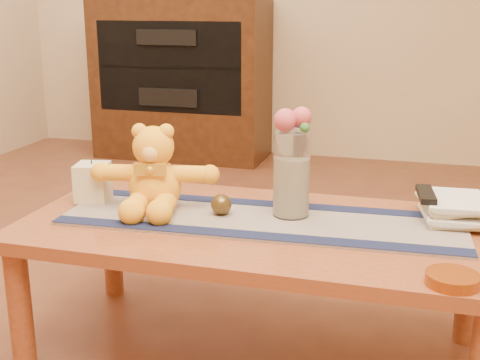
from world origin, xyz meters
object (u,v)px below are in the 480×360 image
(book_bottom, at_px, (424,217))
(amber_dish, at_px, (452,279))
(bronze_ball, at_px, (221,205))
(tv_remote, at_px, (426,194))
(teddy_bear, at_px, (155,169))
(pillar_candle, at_px, (93,182))
(glass_vase, at_px, (292,174))

(book_bottom, relative_size, amber_dish, 1.77)
(bronze_ball, height_order, tv_remote, tv_remote)
(teddy_bear, bearing_deg, amber_dish, -31.31)
(amber_dish, bearing_deg, teddy_bear, 160.31)
(book_bottom, bearing_deg, bronze_ball, -176.62)
(teddy_bear, height_order, book_bottom, teddy_bear)
(pillar_candle, distance_m, amber_dish, 1.17)
(glass_vase, xyz_separation_m, amber_dish, (0.46, -0.36, -0.12))
(teddy_bear, height_order, tv_remote, teddy_bear)
(pillar_candle, height_order, glass_vase, glass_vase)
(pillar_candle, height_order, book_bottom, pillar_candle)
(glass_vase, bearing_deg, bronze_ball, -165.19)
(book_bottom, xyz_separation_m, amber_dish, (0.07, -0.45, 0.00))
(glass_vase, height_order, book_bottom, glass_vase)
(pillar_candle, bearing_deg, tv_remote, 5.91)
(bronze_ball, relative_size, book_bottom, 0.29)
(amber_dish, bearing_deg, bronze_ball, 155.15)
(pillar_candle, bearing_deg, glass_vase, 2.60)
(glass_vase, height_order, bronze_ball, glass_vase)
(glass_vase, distance_m, tv_remote, 0.40)
(bronze_ball, xyz_separation_m, book_bottom, (0.60, 0.14, -0.03))
(glass_vase, relative_size, amber_dish, 2.06)
(pillar_candle, height_order, bronze_ball, pillar_candle)
(book_bottom, bearing_deg, glass_vase, -177.33)
(tv_remote, distance_m, amber_dish, 0.45)
(glass_vase, distance_m, book_bottom, 0.42)
(book_bottom, height_order, tv_remote, tv_remote)
(glass_vase, xyz_separation_m, book_bottom, (0.39, 0.09, -0.13))
(bronze_ball, bearing_deg, amber_dish, -24.85)
(glass_vase, distance_m, amber_dish, 0.60)
(glass_vase, bearing_deg, tv_remote, 11.33)
(bronze_ball, bearing_deg, tv_remote, 12.54)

